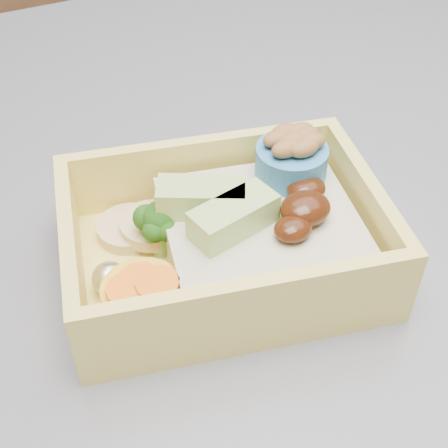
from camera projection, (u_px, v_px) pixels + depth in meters
name	position (u px, v px, depth m)	size (l,w,h in m)	color
bento_box	(233.00, 235.00, 0.39)	(0.22, 0.18, 0.07)	#EBD461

